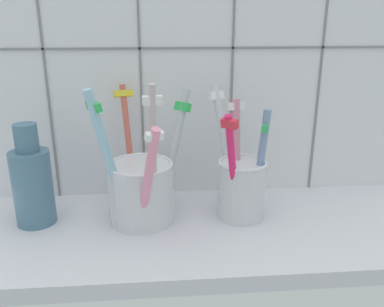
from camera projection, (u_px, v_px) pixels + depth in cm
name	position (u px, v px, depth cm)	size (l,w,h in cm)	color
counter_slab	(194.00, 233.00, 51.45)	(64.00, 22.00, 2.00)	silver
tile_wall_back	(186.00, 54.00, 55.88)	(64.00, 2.20, 45.00)	white
toothbrush_cup_left	(141.00, 186.00, 51.26)	(12.94, 15.51, 18.68)	silver
toothbrush_cup_right	(241.00, 183.00, 52.44)	(7.29, 10.80, 16.87)	silver
ceramic_vase	(32.00, 183.00, 50.47)	(4.94, 4.94, 13.20)	slate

